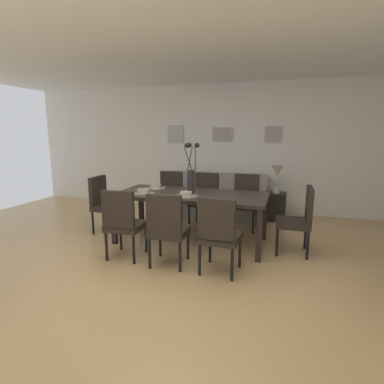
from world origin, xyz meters
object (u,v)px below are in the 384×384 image
object	(u,v)px
dining_chair_near_right	(169,194)
table_lamp	(277,173)
dining_chair_head_west	(105,201)
framed_picture_left	(175,134)
dining_chair_near_left	(123,221)
framed_picture_center	(222,134)
dining_chair_mid_right	(245,199)
dining_chair_far_left	(167,226)
dining_chair_far_right	(205,197)
bowl_far_left	(186,194)
dining_chair_mid_left	(219,232)
bowl_near_left	(143,191)
framed_picture_right	(273,135)
sofa	(213,201)
dining_table	(191,198)
bowl_near_right	(156,186)
dining_chair_head_east	(299,217)
centerpiece_vase	(191,174)
side_table	(276,206)

from	to	relation	value
dining_chair_near_right	table_lamp	size ratio (longest dim) A/B	1.80
dining_chair_head_west	framed_picture_left	xyz separation A→B (m)	(0.46, 2.07, 1.07)
dining_chair_near_left	framed_picture_center	distance (m)	3.21
dining_chair_near_right	dining_chair_mid_right	world-z (taller)	same
dining_chair_far_left	dining_chair_far_right	xyz separation A→B (m)	(-0.02, 1.78, 0.00)
bowl_far_left	dining_chair_mid_left	bearing A→B (deg)	-47.94
dining_chair_mid_left	framed_picture_left	bearing A→B (deg)	118.77
bowl_near_left	framed_picture_right	world-z (taller)	framed_picture_right
framed_picture_center	framed_picture_right	bearing A→B (deg)	0.00
dining_chair_head_west	table_lamp	distance (m)	3.09
sofa	framed_picture_center	world-z (taller)	framed_picture_center
bowl_far_left	framed_picture_right	bearing A→B (deg)	66.14
framed_picture_right	dining_table	bearing A→B (deg)	-116.06
dining_chair_near_left	dining_chair_mid_left	world-z (taller)	same
dining_table	bowl_far_left	bearing A→B (deg)	-90.00
dining_chair_near_left	sofa	distance (m)	2.56
dining_chair_far_left	dining_chair_near_right	bearing A→B (deg)	111.08
sofa	table_lamp	size ratio (longest dim) A/B	4.06
dining_chair_near_right	dining_chair_head_west	world-z (taller)	same
dining_chair_near_left	framed_picture_left	size ratio (longest dim) A/B	2.43
dining_chair_near_left	dining_chair_far_right	xyz separation A→B (m)	(0.60, 1.74, 0.00)
framed_picture_right	bowl_near_left	bearing A→B (deg)	-126.03
dining_chair_far_right	sofa	bearing A→B (deg)	91.84
bowl_near_right	framed_picture_left	bearing A→B (deg)	101.00
bowl_near_right	framed_picture_left	size ratio (longest dim) A/B	0.45
dining_chair_head_east	centerpiece_vase	world-z (taller)	centerpiece_vase
dining_chair_head_west	bowl_near_right	world-z (taller)	dining_chair_head_west
dining_chair_mid_left	side_table	world-z (taller)	dining_chair_mid_left
bowl_near_right	framed_picture_left	xyz separation A→B (m)	(-0.36, 1.87, 0.80)
dining_chair_far_left	centerpiece_vase	distance (m)	1.05
bowl_near_left	sofa	bearing A→B (deg)	71.54
framed_picture_center	bowl_far_left	bearing A→B (deg)	-90.00
dining_table	table_lamp	size ratio (longest dim) A/B	4.31
dining_chair_head_east	centerpiece_vase	size ratio (longest dim) A/B	1.25
dining_chair_near_left	dining_chair_near_right	bearing A→B (deg)	92.08
dining_table	dining_chair_head_east	xyz separation A→B (m)	(1.52, 0.01, -0.16)
bowl_far_left	framed_picture_center	distance (m)	2.45
side_table	framed_picture_right	xyz separation A→B (m)	(-0.13, 0.52, 1.32)
centerpiece_vase	framed_picture_left	xyz separation A→B (m)	(-1.02, 2.09, 0.56)
side_table	framed_picture_left	size ratio (longest dim) A/B	1.37
dining_chair_mid_left	dining_chair_near_left	bearing A→B (deg)	177.67
centerpiece_vase	dining_table	bearing A→B (deg)	-124.65
centerpiece_vase	bowl_far_left	size ratio (longest dim) A/B	4.32
dining_chair_near_right	dining_chair_far_left	world-z (taller)	same
dining_chair_far_right	bowl_near_right	distance (m)	0.95
dining_chair_far_right	bowl_near_left	size ratio (longest dim) A/B	5.41
dining_table	bowl_far_left	xyz separation A→B (m)	(0.00, -0.22, 0.11)
dining_chair_mid_left	side_table	size ratio (longest dim) A/B	1.77
dining_chair_head_east	dining_chair_near_left	bearing A→B (deg)	-157.62
dining_chair_far_right	side_table	world-z (taller)	dining_chair_far_right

